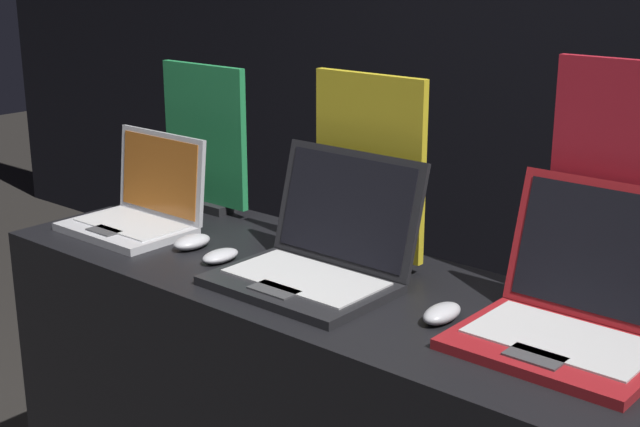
% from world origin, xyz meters
% --- Properties ---
extents(wall_back, '(8.00, 0.05, 2.80)m').
position_xyz_m(wall_back, '(0.00, 2.03, 1.40)').
color(wall_back, black).
rests_on(wall_back, ground_plane).
extents(laptop_front, '(0.33, 0.26, 0.25)m').
position_xyz_m(laptop_front, '(-0.60, 0.25, 0.96)').
color(laptop_front, '#B7B7BC').
rests_on(laptop_front, display_counter).
extents(mouse_front, '(0.06, 0.11, 0.03)m').
position_xyz_m(mouse_front, '(-0.37, 0.23, 0.92)').
color(mouse_front, '#B2B2B7').
rests_on(mouse_front, display_counter).
extents(promo_stand_front, '(0.31, 0.07, 0.41)m').
position_xyz_m(promo_stand_front, '(-0.60, 0.49, 1.10)').
color(promo_stand_front, black).
rests_on(promo_stand_front, display_counter).
extents(laptop_middle, '(0.39, 0.34, 0.28)m').
position_xyz_m(laptop_middle, '(0.02, 0.26, 0.97)').
color(laptop_middle, black).
rests_on(laptop_middle, display_counter).
extents(mouse_middle, '(0.06, 0.10, 0.03)m').
position_xyz_m(mouse_middle, '(-0.24, 0.21, 0.92)').
color(mouse_middle, '#B2B2B7').
rests_on(mouse_middle, display_counter).
extents(promo_stand_middle, '(0.30, 0.07, 0.44)m').
position_xyz_m(promo_stand_middle, '(0.02, 0.44, 1.11)').
color(promo_stand_middle, black).
rests_on(promo_stand_middle, display_counter).
extents(laptop_back, '(0.37, 0.35, 0.29)m').
position_xyz_m(laptop_back, '(0.59, 0.33, 0.97)').
color(laptop_back, maroon).
rests_on(laptop_back, display_counter).
extents(mouse_back, '(0.06, 0.11, 0.03)m').
position_xyz_m(mouse_back, '(0.35, 0.25, 0.92)').
color(mouse_back, '#B2B2B7').
rests_on(mouse_back, display_counter).
extents(promo_stand_back, '(0.30, 0.07, 0.51)m').
position_xyz_m(promo_stand_back, '(0.59, 0.51, 1.15)').
color(promo_stand_back, black).
rests_on(promo_stand_back, display_counter).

